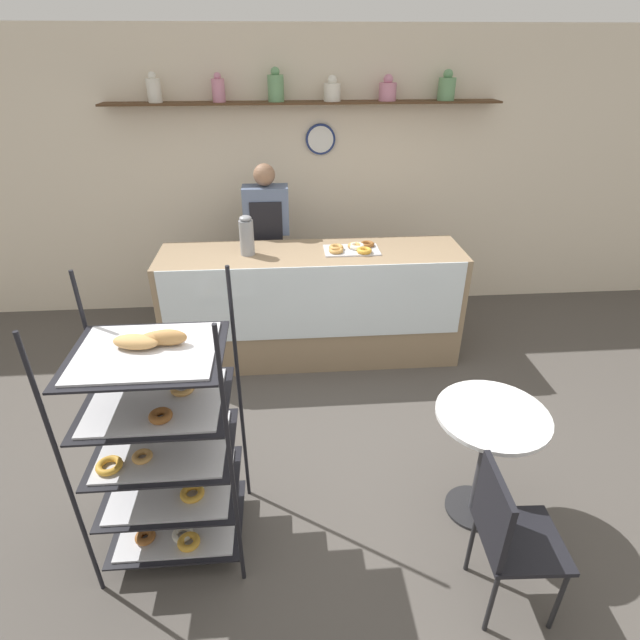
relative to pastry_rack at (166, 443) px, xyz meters
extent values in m
plane|color=#4C4742|center=(0.88, 0.51, -0.72)|extent=(14.00, 14.00, 0.00)
cube|color=beige|center=(0.88, 3.01, 0.63)|extent=(10.00, 0.06, 2.70)
cube|color=#4C331E|center=(0.88, 2.86, 1.35)|extent=(3.59, 0.24, 0.02)
cylinder|color=silver|center=(-0.43, 2.86, 1.45)|extent=(0.12, 0.12, 0.19)
sphere|color=silver|center=(-0.43, 2.86, 1.57)|extent=(0.07, 0.07, 0.07)
cylinder|color=#CC7F99|center=(0.13, 2.86, 1.45)|extent=(0.11, 0.11, 0.19)
sphere|color=#CC7F99|center=(0.13, 2.86, 1.57)|extent=(0.06, 0.06, 0.06)
cylinder|color=#669966|center=(0.63, 2.86, 1.47)|extent=(0.14, 0.14, 0.22)
sphere|color=#669966|center=(0.63, 2.86, 1.60)|extent=(0.08, 0.08, 0.08)
cylinder|color=silver|center=(1.13, 2.86, 1.43)|extent=(0.15, 0.15, 0.15)
sphere|color=silver|center=(1.13, 2.86, 1.53)|extent=(0.08, 0.08, 0.08)
cylinder|color=#CC7F99|center=(1.64, 2.86, 1.43)|extent=(0.16, 0.16, 0.15)
sphere|color=#CC7F99|center=(1.64, 2.86, 1.53)|extent=(0.09, 0.09, 0.09)
cylinder|color=#669966|center=(2.18, 2.86, 1.45)|extent=(0.16, 0.16, 0.19)
sphere|color=#669966|center=(2.18, 2.86, 1.57)|extent=(0.09, 0.09, 0.09)
cylinder|color=navy|center=(1.04, 2.96, 1.02)|extent=(0.28, 0.03, 0.28)
cylinder|color=white|center=(1.04, 2.95, 1.02)|extent=(0.24, 0.00, 0.24)
cube|color=#937A5B|center=(0.88, 1.91, -0.22)|extent=(2.56, 0.63, 1.01)
cube|color=silver|center=(0.88, 1.59, -0.04)|extent=(2.46, 0.01, 0.65)
cylinder|color=black|center=(-0.38, -0.29, 0.07)|extent=(0.02, 0.02, 1.58)
cylinder|color=black|center=(0.37, -0.29, 0.07)|extent=(0.02, 0.02, 1.58)
cylinder|color=black|center=(-0.38, 0.29, 0.07)|extent=(0.02, 0.02, 1.58)
cylinder|color=black|center=(0.37, 0.29, 0.07)|extent=(0.02, 0.02, 1.58)
cube|color=black|center=(0.00, 0.00, -0.60)|extent=(0.72, 0.56, 0.01)
cube|color=silver|center=(0.00, 0.00, -0.59)|extent=(0.63, 0.50, 0.01)
torus|color=brown|center=(-0.17, -0.12, -0.56)|extent=(0.11, 0.11, 0.04)
torus|color=gold|center=(0.07, -0.17, -0.56)|extent=(0.12, 0.12, 0.04)
torus|color=gold|center=(-0.14, 0.04, -0.56)|extent=(0.13, 0.13, 0.04)
torus|color=gold|center=(-0.18, 0.15, -0.56)|extent=(0.11, 0.11, 0.04)
torus|color=silver|center=(0.03, -0.11, -0.57)|extent=(0.12, 0.12, 0.03)
cube|color=black|center=(0.00, 0.00, -0.31)|extent=(0.72, 0.56, 0.01)
cube|color=silver|center=(0.00, 0.00, -0.30)|extent=(0.63, 0.50, 0.01)
torus|color=silver|center=(0.24, 0.15, -0.28)|extent=(0.12, 0.12, 0.04)
torus|color=#EAB2C1|center=(0.11, 0.06, -0.28)|extent=(0.13, 0.13, 0.03)
torus|color=gold|center=(0.12, -0.09, -0.28)|extent=(0.13, 0.13, 0.04)
cube|color=black|center=(0.00, 0.00, -0.03)|extent=(0.72, 0.56, 0.01)
cube|color=silver|center=(0.00, 0.00, -0.01)|extent=(0.63, 0.50, 0.01)
torus|color=gold|center=(-0.24, -0.15, 0.01)|extent=(0.13, 0.13, 0.03)
torus|color=tan|center=(-0.09, -0.10, 0.01)|extent=(0.10, 0.10, 0.03)
cube|color=black|center=(0.00, 0.00, 0.26)|extent=(0.72, 0.56, 0.01)
cube|color=silver|center=(0.00, 0.00, 0.27)|extent=(0.63, 0.50, 0.01)
torus|color=tan|center=(0.14, 0.15, 0.30)|extent=(0.12, 0.12, 0.03)
torus|color=tan|center=(0.16, 0.16, 0.30)|extent=(0.13, 0.13, 0.04)
torus|color=tan|center=(0.11, 0.06, 0.29)|extent=(0.12, 0.12, 0.03)
torus|color=brown|center=(0.05, -0.15, 0.30)|extent=(0.11, 0.11, 0.04)
cube|color=black|center=(0.00, 0.00, 0.55)|extent=(0.72, 0.56, 0.01)
cube|color=silver|center=(0.00, 0.00, 0.56)|extent=(0.63, 0.50, 0.01)
ellipsoid|color=#B27F47|center=(0.09, 0.04, 0.61)|extent=(0.18, 0.08, 0.08)
ellipsoid|color=#B27F47|center=(0.05, 0.05, 0.60)|extent=(0.20, 0.12, 0.07)
ellipsoid|color=tan|center=(-0.05, 0.03, 0.60)|extent=(0.23, 0.14, 0.06)
cube|color=#282833|center=(0.50, 2.45, -0.22)|extent=(0.24, 0.19, 1.01)
cube|color=slate|center=(0.50, 2.45, 0.50)|extent=(0.41, 0.22, 0.42)
cube|color=black|center=(0.50, 2.33, 0.42)|extent=(0.29, 0.01, 0.36)
sphere|color=#8C664C|center=(0.50, 2.45, 0.81)|extent=(0.19, 0.19, 0.19)
cylinder|color=#262628|center=(1.76, 0.05, -0.71)|extent=(0.34, 0.34, 0.02)
cylinder|color=#333338|center=(1.76, 0.05, -0.34)|extent=(0.06, 0.06, 0.71)
cylinder|color=white|center=(1.76, 0.05, 0.03)|extent=(0.62, 0.62, 0.02)
cylinder|color=black|center=(1.89, -0.67, -0.50)|extent=(0.02, 0.02, 0.43)
cylinder|color=black|center=(1.90, -0.35, -0.50)|extent=(0.02, 0.02, 0.43)
cylinder|color=black|center=(1.57, -0.66, -0.50)|extent=(0.02, 0.02, 0.43)
cylinder|color=black|center=(1.58, -0.34, -0.50)|extent=(0.02, 0.02, 0.43)
cube|color=black|center=(1.73, -0.51, -0.28)|extent=(0.40, 0.40, 0.03)
cube|color=black|center=(1.56, -0.50, -0.06)|extent=(0.05, 0.36, 0.40)
cylinder|color=gray|center=(0.35, 1.90, 0.43)|extent=(0.12, 0.12, 0.29)
ellipsoid|color=gray|center=(0.35, 1.90, 0.59)|extent=(0.10, 0.10, 0.05)
cube|color=silver|center=(1.22, 1.91, 0.29)|extent=(0.46, 0.27, 0.01)
torus|color=silver|center=(1.26, 1.94, 0.32)|extent=(0.13, 0.13, 0.04)
torus|color=tan|center=(1.24, 1.95, 0.32)|extent=(0.11, 0.11, 0.04)
torus|color=tan|center=(1.09, 1.92, 0.32)|extent=(0.12, 0.12, 0.04)
torus|color=tan|center=(1.08, 1.85, 0.31)|extent=(0.12, 0.12, 0.03)
torus|color=brown|center=(1.36, 1.98, 0.32)|extent=(0.12, 0.12, 0.03)
torus|color=gold|center=(1.31, 1.83, 0.32)|extent=(0.13, 0.13, 0.04)
camera|label=1|loc=(0.65, -2.01, 1.81)|focal=28.00mm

